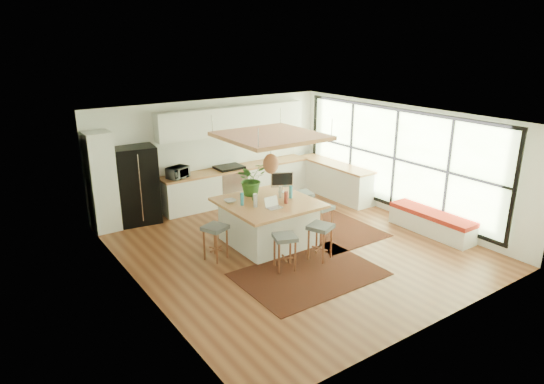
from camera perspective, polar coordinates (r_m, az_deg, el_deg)
floor at (r=10.09m, az=2.57°, el=-6.47°), size 7.00×7.00×0.00m
ceiling at (r=9.29m, az=2.81°, el=8.83°), size 7.00×7.00×0.00m
wall_back at (r=12.46m, az=-7.15°, el=4.81°), size 6.50×0.00×6.50m
wall_front at (r=7.32m, az=19.61°, el=-5.92°), size 6.50×0.00×6.50m
wall_left at (r=8.15m, az=-15.83°, el=-3.06°), size 0.00×7.00×7.00m
wall_right at (r=11.80m, az=15.36°, el=3.52°), size 0.00×7.00×7.00m
window_wall at (r=11.76m, az=15.29°, el=3.74°), size 0.10×6.20×2.60m
pantry at (r=11.21m, az=-19.75°, el=1.13°), size 0.55×0.60×2.25m
back_counter_base at (r=12.69m, az=-4.12°, el=0.89°), size 4.20×0.60×0.88m
back_counter_top at (r=12.56m, az=-4.17°, el=2.89°), size 4.24×0.64×0.05m
backsplash at (r=12.70m, az=-4.91°, el=5.14°), size 4.20×0.02×0.80m
upper_cabinets at (r=12.41m, az=-4.64°, el=8.60°), size 4.20×0.34×0.70m
range at (r=12.55m, az=-5.11°, el=0.95°), size 0.76×0.62×1.00m
right_counter_base at (r=13.14m, az=7.50°, el=1.39°), size 0.60×2.50×0.88m
right_counter_top at (r=13.02m, az=7.59°, el=3.32°), size 0.64×2.54×0.05m
window_bench at (r=11.20m, az=18.55°, el=-3.49°), size 0.52×2.00×0.50m
ceiling_panel at (r=9.56m, az=-0.15°, el=5.15°), size 1.86×1.86×0.80m
rug_near at (r=8.98m, az=4.50°, el=-9.78°), size 2.60×1.80×0.01m
rug_right at (r=11.13m, az=6.30°, el=-4.10°), size 1.80×2.60×0.01m
fridge at (r=11.48m, az=-15.88°, el=0.87°), size 0.99×0.83×1.82m
island at (r=10.07m, az=-0.46°, el=-3.62°), size 1.85×1.85×0.93m
stool_near_left at (r=8.99m, az=1.55°, el=-7.20°), size 0.53×0.53×0.70m
stool_near_right at (r=9.43m, az=5.77°, el=-6.03°), size 0.56×0.56×0.73m
stool_right_front at (r=10.54m, az=5.98°, el=-3.36°), size 0.45×0.45×0.69m
stool_right_back at (r=11.21m, az=3.61°, el=-1.93°), size 0.52×0.52×0.75m
stool_left_side at (r=9.44m, az=-6.78°, el=-6.02°), size 0.54×0.54×0.71m
laptop at (r=9.48m, az=0.28°, el=-1.27°), size 0.32×0.33×0.23m
monitor at (r=10.41m, az=1.22°, el=1.34°), size 0.53×0.39×0.46m
microwave at (r=11.73m, az=-11.25°, el=2.46°), size 0.57×0.44×0.34m
island_plant at (r=10.25m, az=-2.51°, el=1.18°), size 0.75×0.81×0.56m
island_bowl at (r=9.88m, az=-5.05°, el=-1.08°), size 0.25×0.25×0.06m
island_bottle_0 at (r=9.68m, az=-3.50°, el=-1.05°), size 0.07×0.07×0.19m
island_bottle_1 at (r=9.55m, az=-1.95°, el=-1.29°), size 0.07×0.07×0.19m
island_bottle_2 at (r=9.78m, az=1.73°, el=-0.80°), size 0.07×0.07×0.19m
island_bottle_3 at (r=10.11m, az=1.01°, el=-0.16°), size 0.07×0.07×0.19m
island_bottle_4 at (r=9.97m, az=-2.23°, el=-0.44°), size 0.07×0.07×0.19m
island_bottle_5 at (r=10.08m, az=2.20°, el=-0.23°), size 0.07×0.07×0.19m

